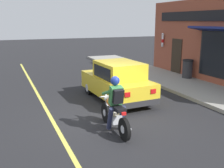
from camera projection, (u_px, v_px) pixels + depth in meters
name	position (u px, v px, depth m)	size (l,w,h in m)	color
ground_plane	(112.00, 119.00, 8.50)	(80.00, 80.00, 0.00)	black
sidewalk_curb	(180.00, 83.00, 13.08)	(2.60, 22.00, 0.14)	gray
lane_stripe	(41.00, 100.00, 10.49)	(0.12, 19.80, 0.01)	#D1C64C
storefront_building	(221.00, 42.00, 12.39)	(1.25, 10.83, 4.20)	brown
motorcycle_with_rider	(115.00, 108.00, 7.46)	(0.56, 2.02, 1.62)	black
car_hatchback	(117.00, 81.00, 10.39)	(1.79, 3.84, 1.57)	black
trash_bin	(187.00, 69.00, 13.89)	(0.56, 0.56, 0.98)	#2D2D33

